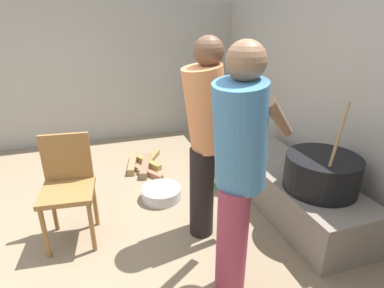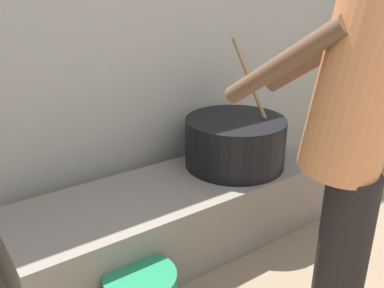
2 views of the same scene
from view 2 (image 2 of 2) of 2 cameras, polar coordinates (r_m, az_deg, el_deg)
block_enclosure_rear at (r=2.61m, az=-4.34°, el=11.42°), size 5.52×0.20×1.95m
hearth_ledge at (r=2.37m, az=-1.72°, el=-9.83°), size 1.84×0.60×0.40m
cooking_pot_main at (r=2.45m, az=6.02°, el=0.29°), size 0.59×0.59×0.74m
cook_in_orange_shirt at (r=1.57m, az=21.43°, el=1.15°), size 0.43×0.71×1.62m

